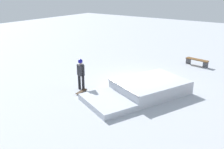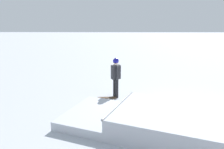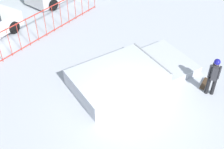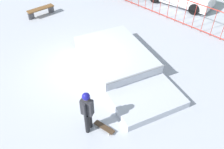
{
  "view_description": "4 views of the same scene",
  "coord_description": "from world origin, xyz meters",
  "px_view_note": "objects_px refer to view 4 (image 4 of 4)",
  "views": [
    {
      "loc": [
        11.83,
        6.77,
        5.34
      ],
      "look_at": [
        1.72,
        -0.55,
        0.9
      ],
      "focal_mm": 39.51,
      "sensor_mm": 36.0,
      "label": 1
    },
    {
      "loc": [
        2.63,
        8.49,
        3.85
      ],
      "look_at": [
        2.77,
        -2.02,
        1.0
      ],
      "focal_mm": 40.72,
      "sensor_mm": 36.0,
      "label": 2
    },
    {
      "loc": [
        -7.08,
        -3.99,
        8.57
      ],
      "look_at": [
        0.72,
        1.51,
        0.6
      ],
      "focal_mm": 48.92,
      "sensor_mm": 36.0,
      "label": 3
    },
    {
      "loc": [
        6.56,
        -5.17,
        6.85
      ],
      "look_at": [
        1.98,
        -0.13,
        0.9
      ],
      "focal_mm": 38.63,
      "sensor_mm": 36.0,
      "label": 4
    }
  ],
  "objects_px": {
    "skate_ramp": "(120,63)",
    "skateboard": "(104,127)",
    "skater": "(87,109)",
    "park_bench": "(41,10)"
  },
  "relations": [
    {
      "from": "skater",
      "to": "park_bench",
      "type": "bearing_deg",
      "value": -46.64
    },
    {
      "from": "skate_ramp",
      "to": "park_bench",
      "type": "distance_m",
      "value": 6.77
    },
    {
      "from": "skate_ramp",
      "to": "skateboard",
      "type": "distance_m",
      "value": 3.29
    },
    {
      "from": "skate_ramp",
      "to": "skater",
      "type": "height_order",
      "value": "skater"
    },
    {
      "from": "skate_ramp",
      "to": "skater",
      "type": "distance_m",
      "value": 3.49
    },
    {
      "from": "park_bench",
      "to": "skateboard",
      "type": "bearing_deg",
      "value": -22.02
    },
    {
      "from": "skate_ramp",
      "to": "park_bench",
      "type": "height_order",
      "value": "skate_ramp"
    },
    {
      "from": "skate_ramp",
      "to": "skater",
      "type": "relative_size",
      "value": 3.47
    },
    {
      "from": "skater",
      "to": "skateboard",
      "type": "distance_m",
      "value": 1.07
    },
    {
      "from": "skate_ramp",
      "to": "park_bench",
      "type": "bearing_deg",
      "value": -162.89
    }
  ]
}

